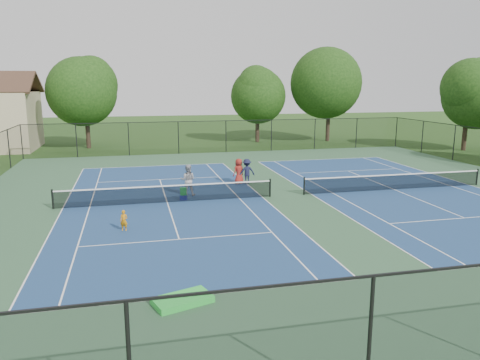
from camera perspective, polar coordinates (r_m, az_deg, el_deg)
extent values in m
plane|color=#234716|center=(27.64, 5.76, -1.93)|extent=(140.00, 140.00, 0.00)
cube|color=#315834|center=(27.64, 5.76, -1.92)|extent=(36.00, 36.00, 0.01)
cube|color=navy|center=(26.27, -8.86, -2.72)|extent=(10.97, 23.77, 0.00)
cube|color=white|center=(37.88, -10.28, 1.70)|extent=(10.97, 0.06, 0.00)
cube|color=white|center=(15.10, -5.22, -13.84)|extent=(10.97, 0.06, 0.00)
cube|color=white|center=(26.46, -20.80, -3.25)|extent=(0.06, 23.77, 0.00)
cube|color=white|center=(27.20, 2.74, -2.08)|extent=(0.06, 23.77, 0.00)
cube|color=white|center=(26.31, -17.84, -3.13)|extent=(0.06, 23.77, 0.00)
cube|color=white|center=(26.86, -0.08, -2.24)|extent=(0.06, 23.77, 0.00)
cube|color=white|center=(32.49, -9.75, 0.06)|extent=(8.23, 0.06, 0.00)
cube|color=white|center=(20.15, -7.43, -7.18)|extent=(8.23, 0.06, 0.00)
cube|color=white|center=(26.27, -8.87, -2.71)|extent=(0.06, 12.80, 0.00)
cylinder|color=black|center=(26.41, -21.88, -2.19)|extent=(0.10, 0.10, 1.07)
cylinder|color=black|center=(27.21, 3.69, -0.96)|extent=(0.10, 0.10, 1.07)
cube|color=black|center=(26.16, -8.90, -1.74)|extent=(11.90, 0.01, 0.90)
cube|color=white|center=(26.05, -8.93, -0.72)|extent=(11.90, 0.04, 0.07)
cube|color=navy|center=(30.60, 18.26, -1.11)|extent=(10.97, 23.77, 0.00)
cube|color=white|center=(41.00, 9.67, 2.49)|extent=(10.97, 0.06, 0.00)
cube|color=white|center=(28.16, 8.68, -1.72)|extent=(0.06, 23.77, 0.00)
cube|color=white|center=(33.76, 26.25, -0.57)|extent=(0.06, 23.77, 0.00)
cube|color=white|center=(28.69, 11.22, -1.56)|extent=(0.06, 23.77, 0.00)
cube|color=white|center=(32.91, 24.40, -0.69)|extent=(0.06, 23.77, 0.00)
cube|color=white|center=(36.08, 13.02, 1.09)|extent=(8.23, 0.06, 0.00)
cube|color=white|center=(25.54, 25.70, -4.19)|extent=(8.23, 0.06, 0.00)
cube|color=white|center=(30.60, 18.26, -1.10)|extent=(0.06, 12.80, 0.00)
cylinder|color=black|center=(27.88, 7.82, -0.73)|extent=(0.10, 0.10, 1.07)
cylinder|color=black|center=(33.96, 26.93, 0.34)|extent=(0.10, 0.10, 1.07)
cube|color=black|center=(30.50, 18.32, -0.27)|extent=(11.90, 0.01, 0.90)
cube|color=white|center=(30.41, 18.38, 0.62)|extent=(11.90, 0.04, 0.07)
cylinder|color=black|center=(44.63, -25.07, 4.22)|extent=(0.08, 0.08, 3.00)
cylinder|color=black|center=(43.93, -19.31, 4.56)|extent=(0.08, 0.08, 3.00)
cylinder|color=black|center=(43.67, -13.42, 4.87)|extent=(0.08, 0.08, 3.00)
cylinder|color=black|center=(43.88, -7.51, 5.12)|extent=(0.08, 0.08, 3.00)
cylinder|color=black|center=(9.91, 15.46, -19.19)|extent=(0.08, 0.08, 3.00)
cylinder|color=black|center=(44.55, -1.72, 5.31)|extent=(0.08, 0.08, 3.00)
cylinder|color=black|center=(45.65, 3.85, 5.45)|extent=(0.08, 0.08, 3.00)
cylinder|color=black|center=(47.16, 9.11, 5.53)|extent=(0.08, 0.08, 3.00)
cylinder|color=black|center=(49.03, 14.01, 5.57)|extent=(0.08, 0.08, 3.00)
cylinder|color=black|center=(51.24, 18.51, 5.56)|extent=(0.08, 0.08, 3.00)
cylinder|color=black|center=(43.88, 24.64, 4.15)|extent=(0.08, 0.08, 3.00)
cylinder|color=black|center=(47.49, 21.34, 4.92)|extent=(0.08, 0.08, 3.00)
cylinder|color=black|center=(40.27, -26.33, 3.40)|extent=(0.08, 0.08, 3.00)
cube|color=black|center=(44.55, -1.72, 5.31)|extent=(36.00, 0.01, 3.00)
cube|color=black|center=(44.40, -1.73, 7.24)|extent=(36.00, 0.05, 0.05)
cylinder|color=#2D2116|center=(49.78, -18.07, 5.88)|extent=(0.44, 0.44, 3.78)
sphere|color=#15340E|center=(49.57, -18.35, 10.20)|extent=(6.80, 6.80, 6.80)
sphere|color=#15340E|center=(49.56, -18.40, 10.96)|extent=(5.58, 5.58, 5.58)
sphere|color=#15340E|center=(49.56, -18.45, 11.73)|extent=(4.35, 4.35, 4.35)
cylinder|color=#2D2116|center=(52.46, 2.13, 6.52)|extent=(0.44, 0.44, 3.42)
sphere|color=#15340E|center=(52.26, 2.16, 10.19)|extent=(6.00, 6.00, 6.00)
sphere|color=#15340E|center=(52.24, 2.17, 10.96)|extent=(4.92, 4.92, 4.92)
sphere|color=#15340E|center=(52.24, 2.17, 11.74)|extent=(3.84, 3.84, 3.84)
cylinder|color=#2D2116|center=(54.15, 10.67, 6.97)|extent=(0.44, 0.44, 4.32)
sphere|color=#15340E|center=(53.98, 10.85, 11.53)|extent=(7.80, 7.80, 7.80)
sphere|color=#15340E|center=(53.98, 10.88, 12.18)|extent=(6.40, 6.40, 6.40)
sphere|color=#15340E|center=(53.99, 10.90, 12.83)|extent=(4.99, 4.99, 4.99)
cylinder|color=#2D2116|center=(50.83, 25.73, 5.30)|extent=(0.44, 0.44, 3.60)
sphere|color=#15340E|center=(50.63, 26.10, 9.36)|extent=(6.60, 6.60, 6.60)
sphere|color=#15340E|center=(50.61, 26.17, 10.12)|extent=(5.41, 5.41, 5.41)
sphere|color=#15340E|center=(50.61, 26.24, 10.88)|extent=(4.22, 4.22, 4.22)
imported|color=orange|center=(21.63, -13.97, -4.82)|extent=(0.39, 0.31, 0.95)
imported|color=#9B9B9D|center=(27.62, -6.38, -0.01)|extent=(1.04, 0.90, 1.83)
imported|color=#181A35|center=(30.57, 0.84, 1.05)|extent=(1.10, 0.67, 1.66)
imported|color=maroon|center=(30.57, -0.14, 1.07)|extent=(0.97, 0.83, 1.67)
cube|color=#152496|center=(26.70, -6.91, -2.12)|extent=(0.41, 0.32, 0.29)
cube|color=green|center=(26.62, -6.93, -1.39)|extent=(0.34, 0.28, 0.41)
cube|color=#1BC154|center=(14.66, -7.02, -14.31)|extent=(1.93, 1.43, 0.20)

